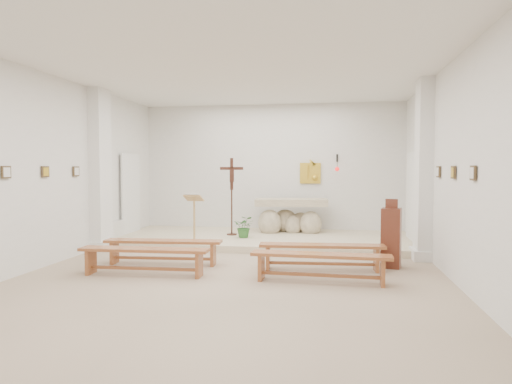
% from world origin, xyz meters
% --- Properties ---
extents(ground, '(7.00, 10.00, 0.00)m').
position_xyz_m(ground, '(0.00, 0.00, 0.00)').
color(ground, tan).
rests_on(ground, ground).
extents(wall_left, '(0.02, 10.00, 3.50)m').
position_xyz_m(wall_left, '(-3.49, 0.00, 1.75)').
color(wall_left, silver).
rests_on(wall_left, ground).
extents(wall_right, '(0.02, 10.00, 3.50)m').
position_xyz_m(wall_right, '(3.49, 0.00, 1.75)').
color(wall_right, silver).
rests_on(wall_right, ground).
extents(wall_back, '(7.00, 0.02, 3.50)m').
position_xyz_m(wall_back, '(0.00, 4.99, 1.75)').
color(wall_back, silver).
rests_on(wall_back, ground).
extents(ceiling, '(7.00, 10.00, 0.02)m').
position_xyz_m(ceiling, '(0.00, 0.00, 3.49)').
color(ceiling, silver).
rests_on(ceiling, wall_back).
extents(sanctuary_platform, '(6.98, 3.00, 0.15)m').
position_xyz_m(sanctuary_platform, '(0.00, 3.50, 0.07)').
color(sanctuary_platform, beige).
rests_on(sanctuary_platform, ground).
extents(pilaster_left, '(0.26, 0.55, 3.50)m').
position_xyz_m(pilaster_left, '(-3.37, 2.00, 1.75)').
color(pilaster_left, white).
rests_on(pilaster_left, ground).
extents(pilaster_right, '(0.26, 0.55, 3.50)m').
position_xyz_m(pilaster_right, '(3.37, 2.00, 1.75)').
color(pilaster_right, white).
rests_on(pilaster_right, ground).
extents(gold_wall_relief, '(0.55, 0.04, 0.55)m').
position_xyz_m(gold_wall_relief, '(1.05, 4.96, 1.65)').
color(gold_wall_relief, gold).
rests_on(gold_wall_relief, wall_back).
extents(sanctuary_lamp, '(0.11, 0.36, 0.44)m').
position_xyz_m(sanctuary_lamp, '(1.75, 4.71, 1.81)').
color(sanctuary_lamp, black).
rests_on(sanctuary_lamp, wall_back).
extents(station_frame_left_front, '(0.03, 0.20, 0.20)m').
position_xyz_m(station_frame_left_front, '(-3.47, -0.80, 1.72)').
color(station_frame_left_front, '#46351E').
rests_on(station_frame_left_front, wall_left).
extents(station_frame_left_mid, '(0.03, 0.20, 0.20)m').
position_xyz_m(station_frame_left_mid, '(-3.47, 0.20, 1.72)').
color(station_frame_left_mid, '#46351E').
rests_on(station_frame_left_mid, wall_left).
extents(station_frame_left_rear, '(0.03, 0.20, 0.20)m').
position_xyz_m(station_frame_left_rear, '(-3.47, 1.20, 1.72)').
color(station_frame_left_rear, '#46351E').
rests_on(station_frame_left_rear, wall_left).
extents(station_frame_right_front, '(0.03, 0.20, 0.20)m').
position_xyz_m(station_frame_right_front, '(3.47, -0.80, 1.72)').
color(station_frame_right_front, '#46351E').
rests_on(station_frame_right_front, wall_right).
extents(station_frame_right_mid, '(0.03, 0.20, 0.20)m').
position_xyz_m(station_frame_right_mid, '(3.47, 0.20, 1.72)').
color(station_frame_right_mid, '#46351E').
rests_on(station_frame_right_mid, wall_right).
extents(station_frame_right_rear, '(0.03, 0.20, 0.20)m').
position_xyz_m(station_frame_right_rear, '(3.47, 1.20, 1.72)').
color(station_frame_right_rear, '#46351E').
rests_on(station_frame_right_rear, wall_right).
extents(radiator_left, '(0.10, 0.85, 0.52)m').
position_xyz_m(radiator_left, '(-3.43, 2.70, 0.27)').
color(radiator_left, silver).
rests_on(radiator_left, ground).
extents(radiator_right, '(0.10, 0.85, 0.52)m').
position_xyz_m(radiator_right, '(3.43, 2.70, 0.27)').
color(radiator_right, silver).
rests_on(radiator_right, ground).
extents(altar, '(1.88, 0.88, 0.94)m').
position_xyz_m(altar, '(0.58, 4.30, 0.51)').
color(altar, beige).
rests_on(altar, sanctuary_platform).
extents(lectern, '(0.41, 0.36, 1.09)m').
position_xyz_m(lectern, '(-1.35, 2.29, 0.69)').
color(lectern, tan).
rests_on(lectern, sanctuary_platform).
extents(crucifix_stand, '(0.55, 0.25, 1.88)m').
position_xyz_m(crucifix_stand, '(-0.79, 3.58, 1.24)').
color(crucifix_stand, '#3C1D13').
rests_on(crucifix_stand, sanctuary_platform).
extents(potted_plant, '(0.48, 0.42, 0.51)m').
position_xyz_m(potted_plant, '(-0.40, 3.21, 0.41)').
color(potted_plant, '#2B6227').
rests_on(potted_plant, sanctuary_platform).
extents(donation_pedestal, '(0.40, 0.40, 1.23)m').
position_xyz_m(donation_pedestal, '(2.67, 1.14, 0.54)').
color(donation_pedestal, '#5D241A').
rests_on(donation_pedestal, ground).
extents(bench_left_front, '(2.19, 0.50, 0.46)m').
position_xyz_m(bench_left_front, '(-1.45, 0.70, 0.34)').
color(bench_left_front, brown).
rests_on(bench_left_front, ground).
extents(bench_right_front, '(2.19, 0.50, 0.46)m').
position_xyz_m(bench_right_front, '(1.45, 0.70, 0.34)').
color(bench_right_front, brown).
rests_on(bench_right_front, ground).
extents(bench_left_second, '(2.18, 0.43, 0.46)m').
position_xyz_m(bench_left_second, '(-1.45, -0.17, 0.34)').
color(bench_left_second, brown).
rests_on(bench_left_second, ground).
extents(bench_right_second, '(2.18, 0.42, 0.46)m').
position_xyz_m(bench_right_second, '(1.45, -0.17, 0.34)').
color(bench_right_second, brown).
rests_on(bench_right_second, ground).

